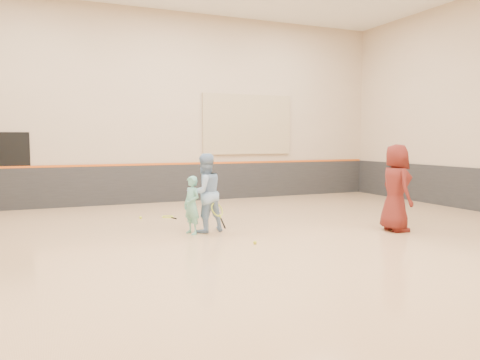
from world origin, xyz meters
name	(u,v)px	position (x,y,z in m)	size (l,w,h in m)	color
room	(241,199)	(0.00, 0.00, 0.81)	(15.04, 12.04, 6.22)	tan
wainscot_back	(167,183)	(0.00, 5.97, 0.60)	(14.90, 0.04, 1.20)	#232326
accent_stripe	(167,164)	(0.00, 5.96, 1.22)	(14.90, 0.03, 0.06)	#D85914
acoustic_panel	(248,124)	(2.80, 5.95, 2.50)	(3.20, 0.08, 2.00)	tan
doorway	(9,171)	(-4.50, 5.98, 1.10)	(1.10, 0.05, 2.20)	black
girl	(192,205)	(-0.77, 0.83, 0.62)	(0.45, 0.29, 1.23)	#6DBEAC
instructor	(205,193)	(-0.45, 0.92, 0.85)	(0.83, 0.64, 1.70)	#8DB0DA
young_man	(396,188)	(3.42, -0.59, 0.95)	(0.93, 0.60, 1.90)	#5C1A16
held_racket	(217,210)	(-0.27, 0.65, 0.51)	(0.40, 0.40, 0.65)	#C0D52E
spare_racket	(168,217)	(-0.72, 3.11, 0.02)	(0.67, 0.67, 0.03)	#CDE632
ball_under_racket	(255,243)	(0.04, -0.60, 0.03)	(0.07, 0.07, 0.07)	yellow
ball_in_hand	(408,178)	(3.62, -0.74, 1.17)	(0.07, 0.07, 0.07)	#CEE234
ball_beside_spare	(141,218)	(-1.41, 3.12, 0.03)	(0.07, 0.07, 0.07)	#DEEB36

